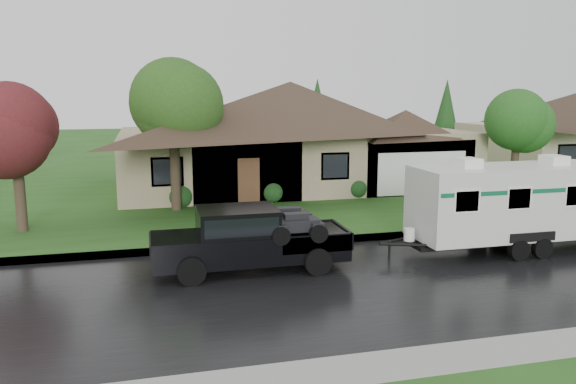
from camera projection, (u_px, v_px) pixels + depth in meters
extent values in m
plane|color=#224D18|center=(340.00, 261.00, 17.38)|extent=(140.00, 140.00, 0.00)
cube|color=black|center=(365.00, 282.00, 15.47)|extent=(140.00, 8.00, 0.01)
cube|color=gray|center=(319.00, 241.00, 19.52)|extent=(140.00, 0.50, 0.15)
cube|color=#224D18|center=(252.00, 184.00, 31.69)|extent=(140.00, 26.00, 0.15)
cube|color=gray|center=(290.00, 157.00, 30.94)|extent=(18.00, 10.00, 3.00)
pyramid|color=#36261D|center=(290.00, 82.00, 30.23)|extent=(19.44, 10.80, 2.60)
cube|color=gray|center=(404.00, 163.00, 29.41)|extent=(5.76, 4.00, 2.70)
cylinder|color=#382B1E|center=(175.00, 178.00, 24.13)|extent=(0.42, 0.42, 2.74)
sphere|color=#305C1D|center=(173.00, 108.00, 23.60)|extent=(3.78, 3.78, 3.78)
cylinder|color=#382B1E|center=(20.00, 200.00, 20.39)|extent=(0.38, 0.38, 2.35)
sphere|color=maroon|center=(14.00, 129.00, 19.94)|extent=(3.24, 3.24, 3.24)
cylinder|color=#382B1E|center=(514.00, 172.00, 27.79)|extent=(0.38, 0.38, 2.27)
sphere|color=#296420|center=(518.00, 121.00, 27.36)|extent=(3.14, 3.14, 3.14)
sphere|color=#143814|center=(180.00, 195.00, 25.11)|extent=(1.00, 1.00, 1.00)
sphere|color=#143814|center=(272.00, 191.00, 26.12)|extent=(1.00, 1.00, 1.00)
sphere|color=#143814|center=(356.00, 187.00, 27.14)|extent=(1.00, 1.00, 1.00)
sphere|color=#143814|center=(435.00, 184.00, 28.15)|extent=(1.00, 1.00, 1.00)
cube|color=black|center=(250.00, 246.00, 16.42)|extent=(5.64, 1.88, 0.81)
cube|color=black|center=(178.00, 242.00, 15.87)|extent=(1.50, 1.83, 0.33)
cube|color=black|center=(237.00, 223.00, 16.20)|extent=(2.25, 1.77, 0.85)
cube|color=black|center=(237.00, 221.00, 16.19)|extent=(2.07, 1.80, 0.52)
cube|color=black|center=(309.00, 236.00, 16.81)|extent=(2.07, 1.79, 0.06)
cylinder|color=black|center=(191.00, 271.00, 15.16)|extent=(0.79, 0.30, 0.79)
cylinder|color=black|center=(187.00, 253.00, 16.92)|extent=(0.79, 0.30, 0.79)
cylinder|color=black|center=(318.00, 262.00, 16.03)|extent=(0.79, 0.30, 0.79)
cylinder|color=black|center=(300.00, 245.00, 17.79)|extent=(0.79, 0.30, 0.79)
cube|color=silver|center=(511.00, 201.00, 18.36)|extent=(6.58, 2.25, 2.30)
cube|color=black|center=(509.00, 239.00, 18.58)|extent=(6.95, 1.13, 0.13)
cube|color=#0C5735|center=(513.00, 185.00, 18.27)|extent=(6.44, 2.27, 0.13)
cube|color=white|center=(468.00, 163.00, 17.72)|extent=(0.66, 0.75, 0.30)
cube|color=white|center=(554.00, 160.00, 18.49)|extent=(0.66, 0.75, 0.30)
cylinder|color=black|center=(519.00, 250.00, 17.43)|extent=(0.66, 0.23, 0.66)
cylinder|color=black|center=(478.00, 233.00, 19.54)|extent=(0.66, 0.23, 0.66)
cylinder|color=black|center=(542.00, 248.00, 17.63)|extent=(0.66, 0.23, 0.66)
cylinder|color=black|center=(500.00, 232.00, 19.75)|extent=(0.66, 0.23, 0.66)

